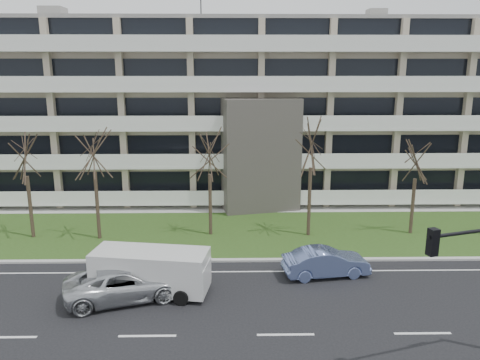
{
  "coord_description": "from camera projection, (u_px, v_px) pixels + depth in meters",
  "views": [
    {
      "loc": [
        -2.29,
        -18.14,
        11.28
      ],
      "look_at": [
        -1.81,
        10.0,
        4.53
      ],
      "focal_mm": 35.0,
      "sensor_mm": 36.0,
      "label": 1
    }
  ],
  "objects": [
    {
      "name": "ground",
      "position": [
        286.0,
        335.0,
        20.31
      ],
      "size": [
        160.0,
        160.0,
        0.0
      ],
      "primitive_type": "plane",
      "color": "black",
      "rests_on": "ground"
    },
    {
      "name": "grass_verge",
      "position": [
        265.0,
        232.0,
        32.94
      ],
      "size": [
        90.0,
        10.0,
        0.06
      ],
      "primitive_type": "cube",
      "color": "#294416",
      "rests_on": "ground"
    },
    {
      "name": "curb",
      "position": [
        271.0,
        260.0,
        28.07
      ],
      "size": [
        90.0,
        0.35,
        0.12
      ],
      "primitive_type": "cube",
      "color": "#B2B2AD",
      "rests_on": "ground"
    },
    {
      "name": "sidewalk",
      "position": [
        260.0,
        209.0,
        38.28
      ],
      "size": [
        90.0,
        2.0,
        0.08
      ],
      "primitive_type": "cube",
      "color": "#B2B2AD",
      "rests_on": "ground"
    },
    {
      "name": "lane_edge_line",
      "position": [
        273.0,
        271.0,
        26.62
      ],
      "size": [
        90.0,
        0.12,
        0.01
      ],
      "primitive_type": "cube",
      "color": "white",
      "rests_on": "ground"
    },
    {
      "name": "apartment_building",
      "position": [
        257.0,
        109.0,
        43.15
      ],
      "size": [
        60.5,
        15.1,
        18.75
      ],
      "color": "#BEAD94",
      "rests_on": "ground"
    },
    {
      "name": "silver_pickup",
      "position": [
        126.0,
        283.0,
        23.38
      ],
      "size": [
        6.49,
        4.39,
        1.65
      ],
      "primitive_type": "imported",
      "rotation": [
        0.0,
        0.0,
        1.87
      ],
      "color": "#BABEC3",
      "rests_on": "ground"
    },
    {
      "name": "blue_sedan",
      "position": [
        326.0,
        262.0,
        25.96
      ],
      "size": [
        4.96,
        2.36,
        1.57
      ],
      "primitive_type": "imported",
      "rotation": [
        0.0,
        0.0,
        1.72
      ],
      "color": "#6C7FBB",
      "rests_on": "ground"
    },
    {
      "name": "white_van",
      "position": [
        152.0,
        268.0,
        23.83
      ],
      "size": [
        6.12,
        3.07,
        2.27
      ],
      "rotation": [
        0.0,
        0.0,
        -0.15
      ],
      "color": "silver",
      "rests_on": "ground"
    },
    {
      "name": "tree_1",
      "position": [
        24.0,
        151.0,
        30.57
      ],
      "size": [
        3.84,
        3.84,
        7.69
      ],
      "color": "#382B21",
      "rests_on": "ground"
    },
    {
      "name": "tree_2",
      "position": [
        93.0,
        145.0,
        30.2
      ],
      "size": [
        4.15,
        4.15,
        8.3
      ],
      "color": "#382B21",
      "rests_on": "ground"
    },
    {
      "name": "tree_3",
      "position": [
        209.0,
        150.0,
        31.1
      ],
      "size": [
        3.85,
        3.85,
        7.7
      ],
      "color": "#382B21",
      "rests_on": "ground"
    },
    {
      "name": "tree_4",
      "position": [
        312.0,
        140.0,
        30.78
      ],
      "size": [
        4.3,
        4.3,
        8.59
      ],
      "color": "#382B21",
      "rests_on": "ground"
    },
    {
      "name": "tree_5",
      "position": [
        417.0,
        157.0,
        31.45
      ],
      "size": [
        3.53,
        3.53,
        7.05
      ],
      "color": "#382B21",
      "rests_on": "ground"
    }
  ]
}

